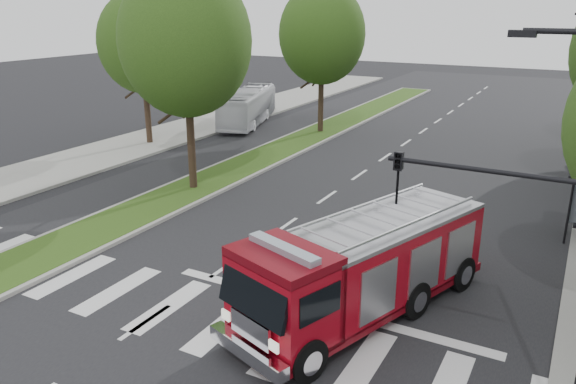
# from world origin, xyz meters

# --- Properties ---
(ground) EXTENTS (140.00, 140.00, 0.00)m
(ground) POSITION_xyz_m (0.00, 0.00, 0.00)
(ground) COLOR black
(ground) RESTS_ON ground
(sidewalk_left) EXTENTS (5.00, 80.00, 0.15)m
(sidewalk_left) POSITION_xyz_m (-14.50, 10.00, 0.07)
(sidewalk_left) COLOR gray
(sidewalk_left) RESTS_ON ground
(median) EXTENTS (3.00, 50.00, 0.15)m
(median) POSITION_xyz_m (-6.00, 18.00, 0.08)
(median) COLOR gray
(median) RESTS_ON ground
(tree_median_near) EXTENTS (5.80, 5.80, 10.16)m
(tree_median_near) POSITION_xyz_m (-6.00, 6.00, 6.81)
(tree_median_near) COLOR black
(tree_median_near) RESTS_ON ground
(tree_median_far) EXTENTS (5.60, 5.60, 9.72)m
(tree_median_far) POSITION_xyz_m (-6.00, 20.00, 6.49)
(tree_median_far) COLOR black
(tree_median_far) RESTS_ON ground
(tree_left_mid) EXTENTS (5.20, 5.20, 9.16)m
(tree_left_mid) POSITION_xyz_m (-14.00, 12.00, 6.16)
(tree_left_mid) COLOR black
(tree_left_mid) RESTS_ON ground
(streetlight_right_near) EXTENTS (4.08, 0.22, 8.00)m
(streetlight_right_near) POSITION_xyz_m (9.61, -3.50, 4.67)
(streetlight_right_near) COLOR black
(streetlight_right_near) RESTS_ON ground
(fire_engine) EXTENTS (5.21, 8.89, 2.96)m
(fire_engine) POSITION_xyz_m (5.05, -0.62, 1.42)
(fire_engine) COLOR #5E050D
(fire_engine) RESTS_ON ground
(city_bus) EXTENTS (4.92, 9.46, 2.57)m
(city_bus) POSITION_xyz_m (-12.00, 20.37, 1.29)
(city_bus) COLOR silver
(city_bus) RESTS_ON ground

